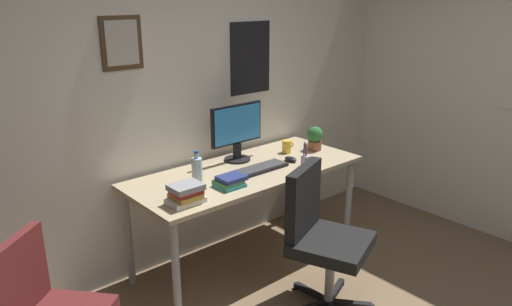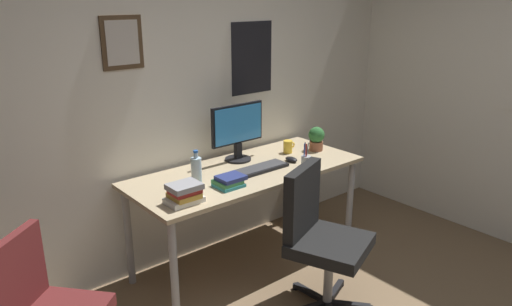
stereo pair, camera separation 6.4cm
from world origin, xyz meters
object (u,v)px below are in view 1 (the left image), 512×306
at_px(book_stack_right, 230,182).
at_px(water_bottle, 197,172).
at_px(monitor, 237,130).
at_px(keyboard, 260,168).
at_px(book_stack_left, 186,194).
at_px(computer_mouse, 291,159).
at_px(potted_plant, 315,138).
at_px(office_chair, 320,232).
at_px(pen_cup, 306,161).
at_px(coffee_mug_near, 287,146).

bearing_deg(book_stack_right, water_bottle, 141.39).
height_order(monitor, keyboard, monitor).
height_order(keyboard, book_stack_left, book_stack_left).
bearing_deg(computer_mouse, monitor, 134.64).
height_order(computer_mouse, potted_plant, potted_plant).
distance_m(office_chair, keyboard, 0.68).
height_order(computer_mouse, pen_cup, pen_cup).
relative_size(coffee_mug_near, book_stack_right, 0.58).
bearing_deg(water_bottle, pen_cup, -14.83).
distance_m(monitor, keyboard, 0.36).
bearing_deg(pen_cup, book_stack_right, 172.84).
xyz_separation_m(book_stack_left, book_stack_right, (0.37, 0.04, -0.03)).
bearing_deg(potted_plant, pen_cup, -145.89).
height_order(coffee_mug_near, pen_cup, pen_cup).
distance_m(coffee_mug_near, book_stack_left, 1.20).
height_order(office_chair, pen_cup, pen_cup).
relative_size(monitor, potted_plant, 2.36).
height_order(keyboard, potted_plant, potted_plant).
bearing_deg(office_chair, monitor, 85.96).
bearing_deg(book_stack_right, office_chair, -59.71).
height_order(coffee_mug_near, book_stack_left, book_stack_left).
xyz_separation_m(monitor, pen_cup, (0.26, -0.47, -0.19)).
distance_m(keyboard, pen_cup, 0.33).
xyz_separation_m(computer_mouse, coffee_mug_near, (0.13, 0.17, 0.03)).
xyz_separation_m(potted_plant, book_stack_left, (-1.38, -0.21, -0.04)).
distance_m(keyboard, water_bottle, 0.54).
bearing_deg(water_bottle, monitor, 25.37).
xyz_separation_m(coffee_mug_near, potted_plant, (0.22, -0.10, 0.05)).
bearing_deg(computer_mouse, office_chair, -119.29).
bearing_deg(book_stack_left, potted_plant, 8.78).
distance_m(computer_mouse, water_bottle, 0.83).
bearing_deg(water_bottle, book_stack_left, -139.54).
bearing_deg(coffee_mug_near, keyboard, -159.02).
bearing_deg(office_chair, book_stack_left, 144.03).
relative_size(potted_plant, book_stack_left, 0.90).
bearing_deg(office_chair, potted_plant, 45.07).
height_order(water_bottle, potted_plant, water_bottle).
xyz_separation_m(pen_cup, book_stack_left, (-1.00, 0.04, 0.01)).
bearing_deg(computer_mouse, keyboard, 178.34).
distance_m(water_bottle, pen_cup, 0.83).
height_order(coffee_mug_near, potted_plant, potted_plant).
xyz_separation_m(coffee_mug_near, book_stack_left, (-1.16, -0.31, 0.01)).
xyz_separation_m(water_bottle, coffee_mug_near, (0.96, 0.14, -0.05)).
bearing_deg(keyboard, office_chair, -94.68).
height_order(monitor, computer_mouse, monitor).
height_order(pen_cup, book_stack_right, pen_cup).
bearing_deg(book_stack_right, monitor, 46.07).
bearing_deg(coffee_mug_near, office_chair, -121.00).
relative_size(monitor, computer_mouse, 4.18).
relative_size(monitor, book_stack_left, 2.11).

